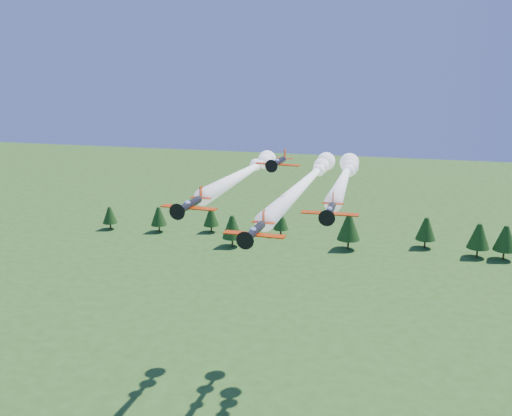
% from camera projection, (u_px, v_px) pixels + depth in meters
% --- Properties ---
extents(plane_lead, '(7.74, 56.67, 3.70)m').
position_uv_depth(plane_lead, '(308.00, 180.00, 97.29)').
color(plane_lead, black).
rests_on(plane_lead, ground).
extents(plane_left, '(8.18, 45.91, 3.70)m').
position_uv_depth(plane_left, '(247.00, 172.00, 103.15)').
color(plane_left, black).
rests_on(plane_left, ground).
extents(plane_right, '(7.65, 42.04, 3.70)m').
position_uv_depth(plane_right, '(345.00, 176.00, 97.81)').
color(plane_right, black).
rests_on(plane_right, ground).
extents(plane_slot, '(6.66, 7.23, 2.34)m').
position_uv_depth(plane_slot, '(278.00, 162.00, 82.56)').
color(plane_slot, black).
rests_on(plane_slot, ground).
extents(treeline, '(169.64, 21.89, 11.94)m').
position_uv_depth(treeline, '(350.00, 228.00, 189.42)').
color(treeline, '#382314').
rests_on(treeline, ground).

